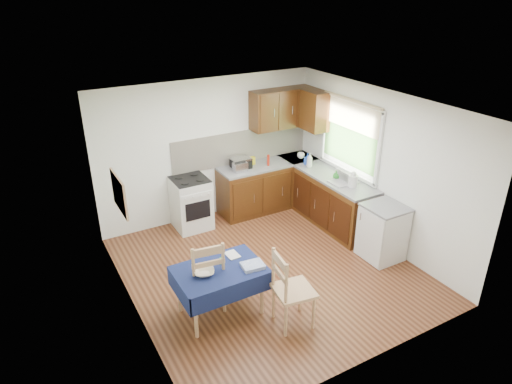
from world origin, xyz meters
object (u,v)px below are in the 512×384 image
dish_rack (343,181)px  chair_far (206,273)px  chair_near (290,288)px  kettle (353,180)px  dining_table (220,276)px  toaster (240,167)px  sandwich_press (241,163)px

dish_rack → chair_far: bearing=-179.3°
chair_near → kettle: 2.56m
dining_table → chair_near: size_ratio=1.06×
toaster → dish_rack: 1.79m
chair_near → toaster: bearing=-7.6°
dish_rack → kettle: 0.22m
dining_table → sandwich_press: size_ratio=3.47×
chair_near → toaster: size_ratio=4.28×
chair_far → chair_near: size_ratio=1.00×
chair_far → kettle: (2.88, 0.60, 0.46)m
chair_far → toaster: size_ratio=4.30×
dining_table → chair_far: chair_far is taller
dining_table → toaster: 2.67m
dining_table → kettle: kettle is taller
chair_far → kettle: size_ratio=4.04×
toaster → sandwich_press: bearing=40.7°
chair_far → toaster: bearing=-119.3°
chair_far → dish_rack: 2.98m
chair_far → sandwich_press: sandwich_press is taller
chair_far → toaster: 2.62m
chair_far → dish_rack: size_ratio=2.42×
chair_near → sandwich_press: bearing=-8.5°
toaster → kettle: 1.95m
chair_far → chair_near: (0.77, -0.77, -0.00)m
dining_table → chair_near: chair_near is taller
chair_far → kettle: bearing=-160.0°
sandwich_press → dish_rack: (1.18, -1.41, -0.07)m
sandwich_press → dining_table: bearing=-141.7°
chair_far → sandwich_press: bearing=-118.9°
chair_far → kettle: 2.98m
toaster → sandwich_press: (0.10, 0.16, 0.01)m
toaster → sandwich_press: size_ratio=0.76×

